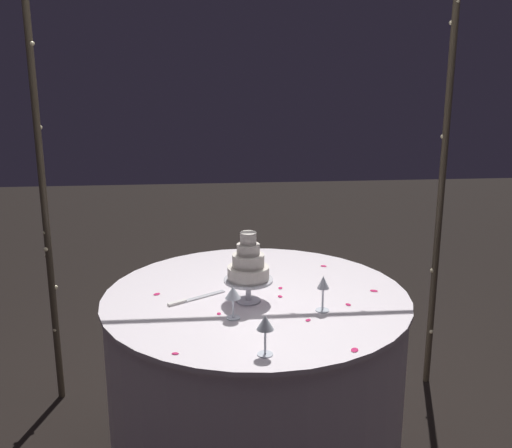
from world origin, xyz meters
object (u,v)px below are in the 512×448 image
at_px(wine_glass_0, 233,294).
at_px(wine_glass_2, 265,325).
at_px(main_table, 256,374).
at_px(tiered_cake, 248,267).
at_px(cake_knife, 193,299).
at_px(wine_glass_1, 323,285).
at_px(decorative_arch, 247,133).

xyz_separation_m(wine_glass_0, wine_glass_2, (0.10, -0.34, 0.01)).
distance_m(main_table, tiered_cake, 0.57).
bearing_deg(wine_glass_2, cake_knife, 116.25).
relative_size(tiered_cake, wine_glass_1, 2.03).
distance_m(tiered_cake, wine_glass_2, 0.52).
bearing_deg(main_table, cake_knife, -177.01).
bearing_deg(tiered_cake, cake_knife, 170.56).
relative_size(decorative_arch, wine_glass_2, 13.94).
bearing_deg(cake_knife, main_table, 2.99).
distance_m(decorative_arch, wine_glass_2, 1.25).
distance_m(tiered_cake, wine_glass_0, 0.20).
xyz_separation_m(main_table, wine_glass_2, (-0.01, -0.57, 0.52)).
xyz_separation_m(wine_glass_0, wine_glass_1, (0.39, 0.05, 0.01)).
relative_size(wine_glass_1, cake_knife, 0.61).
bearing_deg(tiered_cake, wine_glass_1, -22.18).
distance_m(wine_glass_0, wine_glass_1, 0.39).
bearing_deg(wine_glass_0, tiered_cake, 66.21).
height_order(main_table, wine_glass_0, wine_glass_0).
bearing_deg(tiered_cake, wine_glass_2, -87.16).
height_order(decorative_arch, tiered_cake, decorative_arch).
bearing_deg(tiered_cake, decorative_arch, 86.42).
height_order(main_table, tiered_cake, tiered_cake).
height_order(decorative_arch, cake_knife, decorative_arch).
xyz_separation_m(tiered_cake, wine_glass_2, (0.03, -0.51, -0.04)).
relative_size(main_table, wine_glass_1, 8.82).
relative_size(decorative_arch, tiered_cake, 6.85).
bearing_deg(wine_glass_0, main_table, 63.38).
bearing_deg(cake_knife, decorative_arch, 63.01).
height_order(wine_glass_0, wine_glass_1, wine_glass_1).
bearing_deg(wine_glass_0, wine_glass_1, 6.92).
distance_m(wine_glass_1, wine_glass_2, 0.48).
bearing_deg(decorative_arch, wine_glass_1, -69.33).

